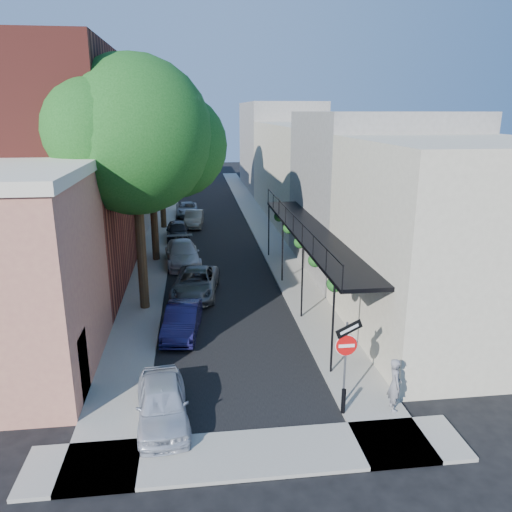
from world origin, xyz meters
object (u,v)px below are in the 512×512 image
object	(u,v)px
oak_near	(145,138)
parked_car_c	(196,283)
oak_mid	(157,146)
parked_car_d	(183,253)
parked_car_e	(178,231)
parked_car_b	(182,320)
parked_car_f	(194,219)
parked_car_g	(187,209)
oak_far	(165,122)
bollard	(343,401)
parked_car_a	(162,403)
sign_post	(346,349)
pedestrian	(395,384)

from	to	relation	value
oak_near	parked_car_c	bearing A→B (deg)	34.54
oak_mid	parked_car_d	distance (m)	6.59
parked_car_c	parked_car_d	bearing A→B (deg)	105.09
parked_car_c	parked_car_e	size ratio (longest dim) A/B	1.17
parked_car_b	parked_car_e	xyz separation A→B (m)	(-0.61, 16.14, 0.06)
parked_car_d	parked_car_f	world-z (taller)	parked_car_d
parked_car_c	parked_car_g	xyz separation A→B (m)	(-0.60, 20.43, -0.07)
oak_far	parked_car_c	size ratio (longest dim) A/B	2.53
oak_far	parked_car_g	distance (m)	9.14
bollard	parked_car_a	size ratio (longest dim) A/B	0.21
oak_mid	sign_post	bearing A→B (deg)	-69.14
sign_post	parked_car_e	bearing A→B (deg)	104.53
pedestrian	parked_car_g	bearing A→B (deg)	18.53
sign_post	parked_car_b	distance (m)	8.08
parked_car_g	oak_near	bearing A→B (deg)	-95.85
parked_car_c	pedestrian	bearing A→B (deg)	-54.32
oak_mid	parked_car_a	bearing A→B (deg)	-86.88
parked_car_a	parked_car_e	bearing A→B (deg)	85.03
parked_car_g	pedestrian	world-z (taller)	pedestrian
parked_car_g	pedestrian	xyz separation A→B (m)	(6.60, -31.54, 0.39)
sign_post	pedestrian	size ratio (longest dim) A/B	1.75
parked_car_g	parked_car_f	bearing A→B (deg)	-84.84
bollard	oak_mid	bearing A→B (deg)	109.90
sign_post	bollard	xyz separation A→B (m)	(-0.16, -0.47, -1.52)
bollard	oak_far	world-z (taller)	oak_far
parked_car_g	parked_car_d	bearing A→B (deg)	-92.81
parked_car_a	parked_car_e	size ratio (longest dim) A/B	0.94
bollard	parked_car_b	bearing A→B (deg)	127.33
oak_near	parked_car_f	bearing A→B (deg)	83.47
parked_car_a	parked_car_c	bearing A→B (deg)	78.98
parked_car_c	parked_car_g	size ratio (longest dim) A/B	1.12
oak_near	parked_car_b	distance (m)	8.05
sign_post	oak_near	bearing A→B (deg)	125.09
parked_car_d	parked_car_e	xyz separation A→B (m)	(-0.46, 6.14, -0.02)
bollard	parked_car_b	distance (m)	8.23
parked_car_a	pedestrian	size ratio (longest dim) A/B	2.19
oak_far	parked_car_a	world-z (taller)	oak_far
oak_near	pedestrian	size ratio (longest dim) A/B	6.69
parked_car_g	oak_far	bearing A→B (deg)	-108.12
parked_car_a	pedestrian	xyz separation A→B (m)	(7.07, -0.40, 0.34)
pedestrian	bollard	bearing A→B (deg)	96.71
parked_car_b	parked_car_e	world-z (taller)	parked_car_e
parked_car_c	parked_car_d	distance (m)	5.48
parked_car_a	parked_car_b	world-z (taller)	parked_car_a
parked_car_c	parked_car_d	world-z (taller)	parked_car_d
parked_car_c	parked_car_e	xyz separation A→B (m)	(-1.20, 11.57, 0.03)
parked_car_e	parked_car_f	size ratio (longest dim) A/B	1.02
parked_car_b	pedestrian	xyz separation A→B (m)	(6.59, -6.54, 0.35)
parked_car_c	parked_car_g	world-z (taller)	parked_car_c
oak_near	pedestrian	xyz separation A→B (m)	(7.97, -9.76, -6.90)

